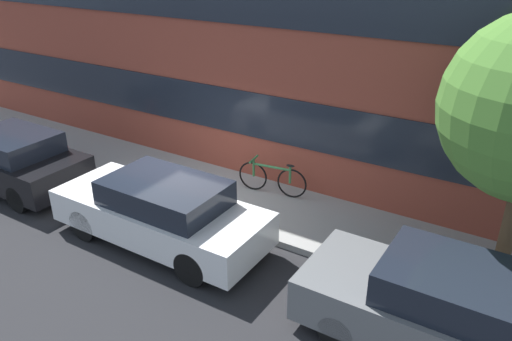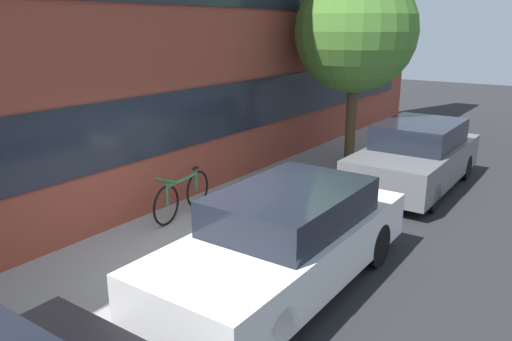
# 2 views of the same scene
# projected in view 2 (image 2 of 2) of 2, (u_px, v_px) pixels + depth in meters

# --- Properties ---
(ground_plane) EXTENTS (56.00, 56.00, 0.00)m
(ground_plane) POSITION_uv_depth(u_px,v_px,m) (214.00, 274.00, 7.21)
(ground_plane) COLOR #232326
(sidewalk_strip) EXTENTS (28.00, 2.27, 0.14)m
(sidewalk_strip) POSITION_uv_depth(u_px,v_px,m) (158.00, 250.00, 7.82)
(sidewalk_strip) COLOR gray
(sidewalk_strip) RESTS_ON ground_plane
(parked_car_white) EXTENTS (4.42, 1.70, 1.39)m
(parked_car_white) POSITION_uv_depth(u_px,v_px,m) (286.00, 240.00, 6.65)
(parked_car_white) COLOR silver
(parked_car_white) RESTS_ON ground_plane
(parked_car_grey) EXTENTS (4.17, 1.74, 1.44)m
(parked_car_grey) POSITION_uv_depth(u_px,v_px,m) (416.00, 156.00, 10.91)
(parked_car_grey) COLOR slate
(parked_car_grey) RESTS_ON ground_plane
(bicycle) EXTENTS (1.67, 0.44, 0.81)m
(bicycle) POSITION_uv_depth(u_px,v_px,m) (182.00, 195.00, 8.91)
(bicycle) COLOR black
(bicycle) RESTS_ON sidewalk_strip
(street_tree) EXTENTS (2.85, 2.85, 4.60)m
(street_tree) POSITION_uv_depth(u_px,v_px,m) (356.00, 32.00, 11.53)
(street_tree) COLOR brown
(street_tree) RESTS_ON sidewalk_strip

